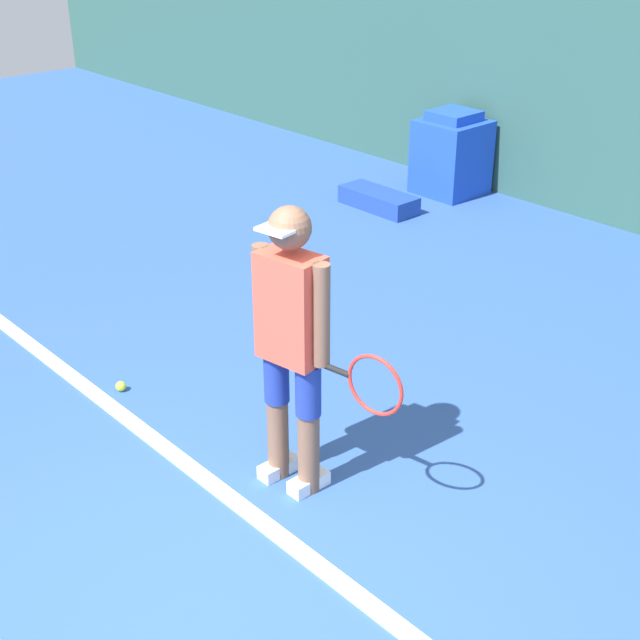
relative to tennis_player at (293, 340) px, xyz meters
name	(u,v)px	position (x,y,z in m)	size (l,w,h in m)	color
ground_plane	(215,622)	(0.54, -0.95, -0.90)	(24.00, 24.00, 0.00)	#2D5193
court_baseline	(312,560)	(0.54, -0.36, -0.90)	(21.60, 0.10, 0.01)	white
tennis_player	(293,340)	(0.00, 0.00, 0.00)	(0.93, 0.31, 1.63)	brown
tennis_ball	(121,386)	(-1.51, -0.21, -0.87)	(0.07, 0.07, 0.07)	#D1E533
covered_chair	(451,155)	(-2.70, 4.51, -0.49)	(0.63, 0.64, 0.87)	blue
equipment_bag	(379,200)	(-2.85, 3.59, -0.81)	(0.84, 0.34, 0.18)	#1E3D99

